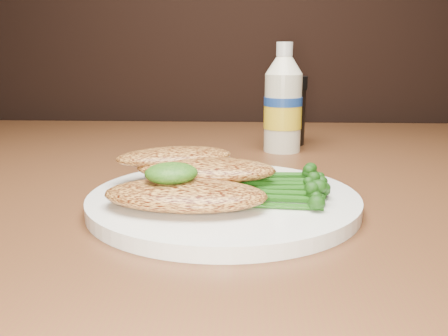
{
  "coord_description": "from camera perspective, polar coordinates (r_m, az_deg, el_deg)",
  "views": [
    {
      "loc": [
        -0.02,
        0.46,
        0.9
      ],
      "look_at": [
        -0.05,
        0.9,
        0.79
      ],
      "focal_mm": 39.48,
      "sensor_mm": 36.0,
      "label": 1
    }
  ],
  "objects": [
    {
      "name": "plate",
      "position": [
        0.46,
        -0.05,
        -3.8
      ],
      "size": [
        0.25,
        0.25,
        0.01
      ],
      "primitive_type": "cylinder",
      "color": "white",
      "rests_on": "dining_table"
    },
    {
      "name": "chicken_front",
      "position": [
        0.42,
        -4.49,
        -3.11
      ],
      "size": [
        0.14,
        0.08,
        0.02
      ],
      "primitive_type": "ellipsoid",
      "rotation": [
        0.0,
        0.0,
        -0.05
      ],
      "color": "#CF8F42",
      "rests_on": "plate"
    },
    {
      "name": "chicken_mid",
      "position": [
        0.47,
        -2.16,
        -0.12
      ],
      "size": [
        0.14,
        0.08,
        0.02
      ],
      "primitive_type": "ellipsoid",
      "rotation": [
        0.0,
        0.0,
        -0.09
      ],
      "color": "#CF8F42",
      "rests_on": "plate"
    },
    {
      "name": "chicken_back",
      "position": [
        0.5,
        -5.73,
        1.31
      ],
      "size": [
        0.13,
        0.09,
        0.02
      ],
      "primitive_type": "ellipsoid",
      "rotation": [
        0.0,
        0.0,
        0.31
      ],
      "color": "#CF8F42",
      "rests_on": "plate"
    },
    {
      "name": "pesto_front",
      "position": [
        0.42,
        -6.12,
        -0.6
      ],
      "size": [
        0.06,
        0.05,
        0.02
      ],
      "primitive_type": "ellipsoid",
      "rotation": [
        0.0,
        0.0,
        0.33
      ],
      "color": "black",
      "rests_on": "chicken_front"
    },
    {
      "name": "broccolini_bundle",
      "position": [
        0.46,
        5.58,
        -1.78
      ],
      "size": [
        0.15,
        0.12,
        0.02
      ],
      "primitive_type": null,
      "rotation": [
        0.0,
        0.0,
        -0.23
      ],
      "color": "#1C5111",
      "rests_on": "plate"
    },
    {
      "name": "mayo_bottle",
      "position": [
        0.71,
        6.87,
        8.08
      ],
      "size": [
        0.07,
        0.07,
        0.15
      ],
      "primitive_type": null,
      "rotation": [
        0.0,
        0.0,
        0.38
      ],
      "color": "beige",
      "rests_on": "dining_table"
    },
    {
      "name": "pepper_grinder",
      "position": [
        0.76,
        7.91,
        6.58
      ],
      "size": [
        0.05,
        0.05,
        0.1
      ],
      "primitive_type": null,
      "rotation": [
        0.0,
        0.0,
        0.24
      ],
      "color": "black",
      "rests_on": "dining_table"
    }
  ]
}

